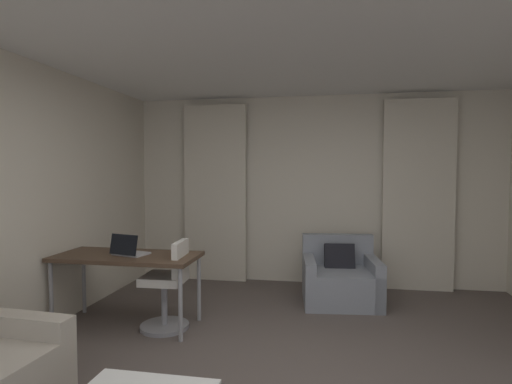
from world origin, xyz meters
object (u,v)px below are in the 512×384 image
Objects in this scene: armchair at (340,280)px; desk_chair at (168,290)px; desk at (127,260)px; laptop at (129,251)px.

desk_chair is at bearing -145.91° from armchair.
desk is 3.86× the size of laptop.
desk is 0.51m from desk_chair.
armchair is 2.59× the size of laptop.
armchair is at bearing 29.22° from laptop.
desk_chair is (0.43, 0.00, -0.27)m from desk.
laptop is (-0.40, -0.02, 0.38)m from desk_chair.
laptop is (-2.10, -1.18, 0.51)m from armchair.
desk_chair is (-1.70, -1.15, 0.13)m from armchair.
desk_chair is 0.55m from laptop.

